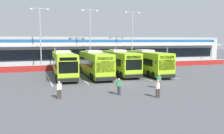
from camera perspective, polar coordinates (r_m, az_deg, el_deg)
name	(u,v)px	position (r m, az deg, el deg)	size (l,w,h in m)	color
ground_plane	(121,82)	(30.42, 2.05, -3.57)	(200.00, 200.00, 0.00)	#56565B
terminal_building	(79,50)	(55.98, -7.82, 3.97)	(70.00, 13.00, 6.00)	#B7B7B2
red_barrier_wall	(92,66)	(44.07, -4.67, 0.20)	(60.00, 0.40, 1.10)	maroon
coach_bus_leftmost	(64,65)	(34.74, -11.40, 0.51)	(3.26, 12.24, 3.78)	#9ED11E
coach_bus_left_centre	(95,64)	(34.97, -4.11, 0.65)	(3.26, 12.24, 3.78)	#9ED11E
coach_bus_centre	(119,63)	(37.23, 1.77, 1.01)	(3.26, 12.24, 3.78)	#9ED11E
coach_bus_right_centre	(147,63)	(37.58, 8.37, 0.99)	(3.26, 12.24, 3.78)	#9ED11E
bay_stripe_far_west	(49,78)	(34.47, -14.80, -2.61)	(0.14, 13.00, 0.01)	silver
bay_stripe_west	(79,77)	(35.00, -7.93, -2.33)	(0.14, 13.00, 0.01)	silver
bay_stripe_mid_west	(106,75)	(36.02, -1.35, -2.02)	(0.14, 13.00, 0.01)	silver
bay_stripe_centre	(132,74)	(37.48, 4.79, -1.72)	(0.14, 13.00, 0.01)	silver
bay_stripe_mid_east	(156,73)	(39.34, 10.40, -1.42)	(0.14, 13.00, 0.01)	silver
pedestrian_with_handbag	(119,86)	(23.11, 1.60, -4.55)	(0.63, 0.37, 1.62)	#33333D
pedestrian_in_dark_coat	(159,81)	(26.62, 11.08, -3.19)	(0.53, 0.30, 1.62)	#4C4238
pedestrian_child	(158,88)	(22.36, 10.85, -4.99)	(0.51, 0.36, 1.62)	#4C4238
pedestrian_near_bin	(59,89)	(22.02, -12.42, -5.20)	(0.48, 0.41, 1.62)	#4C4238
lamp_post_west	(40,35)	(45.03, -16.65, 7.40)	(3.24, 0.28, 11.00)	#9E9EA3
lamp_post_centre	(90,35)	(45.54, -5.24, 7.61)	(3.24, 0.28, 11.00)	#9E9EA3
lamp_post_east	(132,35)	(48.65, 4.81, 7.53)	(3.24, 0.28, 11.00)	#9E9EA3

